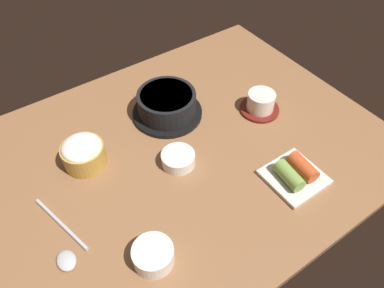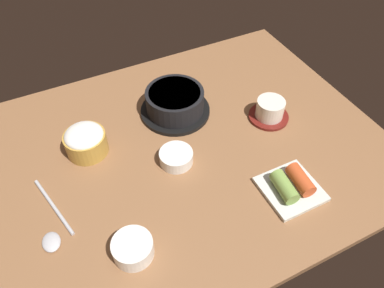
{
  "view_description": "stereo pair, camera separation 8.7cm",
  "coord_description": "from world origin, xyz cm",
  "px_view_note": "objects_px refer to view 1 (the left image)",
  "views": [
    {
      "loc": [
        -31.61,
        -50.32,
        69.61
      ],
      "look_at": [
        2.0,
        -2.0,
        5.0
      ],
      "focal_mm": 34.3,
      "sensor_mm": 36.0,
      "label": 1
    },
    {
      "loc": [
        -24.1,
        -54.76,
        69.61
      ],
      "look_at": [
        2.0,
        -2.0,
        5.0
      ],
      "focal_mm": 34.3,
      "sensor_mm": 36.0,
      "label": 2
    }
  ],
  "objects_px": {
    "banchan_cup_center": "(178,159)",
    "side_bowl_near": "(153,255)",
    "stone_pot": "(167,104)",
    "spoon": "(65,247)",
    "rice_bowl": "(83,152)",
    "tea_cup_with_saucer": "(262,104)",
    "kimchi_plate": "(295,174)"
  },
  "relations": [
    {
      "from": "rice_bowl",
      "to": "spoon",
      "type": "bearing_deg",
      "value": -124.59
    },
    {
      "from": "stone_pot",
      "to": "rice_bowl",
      "type": "height_order",
      "value": "rice_bowl"
    },
    {
      "from": "rice_bowl",
      "to": "tea_cup_with_saucer",
      "type": "relative_size",
      "value": 0.94
    },
    {
      "from": "spoon",
      "to": "banchan_cup_center",
      "type": "bearing_deg",
      "value": 10.21
    },
    {
      "from": "tea_cup_with_saucer",
      "to": "kimchi_plate",
      "type": "xyz_separation_m",
      "value": [
        -0.09,
        -0.21,
        -0.01
      ]
    },
    {
      "from": "side_bowl_near",
      "to": "banchan_cup_center",
      "type": "bearing_deg",
      "value": 45.55
    },
    {
      "from": "tea_cup_with_saucer",
      "to": "banchan_cup_center",
      "type": "distance_m",
      "value": 0.29
    },
    {
      "from": "stone_pot",
      "to": "banchan_cup_center",
      "type": "distance_m",
      "value": 0.17
    },
    {
      "from": "stone_pot",
      "to": "tea_cup_with_saucer",
      "type": "distance_m",
      "value": 0.25
    },
    {
      "from": "side_bowl_near",
      "to": "spoon",
      "type": "xyz_separation_m",
      "value": [
        -0.13,
        0.12,
        -0.02
      ]
    },
    {
      "from": "banchan_cup_center",
      "to": "rice_bowl",
      "type": "bearing_deg",
      "value": 144.76
    },
    {
      "from": "banchan_cup_center",
      "to": "side_bowl_near",
      "type": "distance_m",
      "value": 0.25
    },
    {
      "from": "stone_pot",
      "to": "tea_cup_with_saucer",
      "type": "bearing_deg",
      "value": -31.98
    },
    {
      "from": "tea_cup_with_saucer",
      "to": "spoon",
      "type": "relative_size",
      "value": 0.55
    },
    {
      "from": "rice_bowl",
      "to": "banchan_cup_center",
      "type": "relative_size",
      "value": 1.25
    },
    {
      "from": "banchan_cup_center",
      "to": "kimchi_plate",
      "type": "xyz_separation_m",
      "value": [
        0.19,
        -0.19,
        -0.0
      ]
    },
    {
      "from": "rice_bowl",
      "to": "kimchi_plate",
      "type": "height_order",
      "value": "rice_bowl"
    },
    {
      "from": "stone_pot",
      "to": "banchan_cup_center",
      "type": "xyz_separation_m",
      "value": [
        -0.07,
        -0.16,
        -0.02
      ]
    },
    {
      "from": "rice_bowl",
      "to": "banchan_cup_center",
      "type": "distance_m",
      "value": 0.22
    },
    {
      "from": "stone_pot",
      "to": "spoon",
      "type": "distance_m",
      "value": 0.43
    },
    {
      "from": "spoon",
      "to": "tea_cup_with_saucer",
      "type": "bearing_deg",
      "value": 7.77
    },
    {
      "from": "banchan_cup_center",
      "to": "spoon",
      "type": "bearing_deg",
      "value": -169.79
    },
    {
      "from": "kimchi_plate",
      "to": "side_bowl_near",
      "type": "distance_m",
      "value": 0.37
    },
    {
      "from": "banchan_cup_center",
      "to": "kimchi_plate",
      "type": "height_order",
      "value": "kimchi_plate"
    },
    {
      "from": "banchan_cup_center",
      "to": "side_bowl_near",
      "type": "bearing_deg",
      "value": -134.45
    },
    {
      "from": "stone_pot",
      "to": "side_bowl_near",
      "type": "xyz_separation_m",
      "value": [
        -0.24,
        -0.33,
        -0.01
      ]
    },
    {
      "from": "rice_bowl",
      "to": "kimchi_plate",
      "type": "bearing_deg",
      "value": -40.34
    },
    {
      "from": "tea_cup_with_saucer",
      "to": "rice_bowl",
      "type": "bearing_deg",
      "value": 167.67
    },
    {
      "from": "rice_bowl",
      "to": "spoon",
      "type": "relative_size",
      "value": 0.52
    },
    {
      "from": "stone_pot",
      "to": "kimchi_plate",
      "type": "distance_m",
      "value": 0.37
    },
    {
      "from": "tea_cup_with_saucer",
      "to": "spoon",
      "type": "distance_m",
      "value": 0.59
    },
    {
      "from": "tea_cup_with_saucer",
      "to": "side_bowl_near",
      "type": "relative_size",
      "value": 1.32
    }
  ]
}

